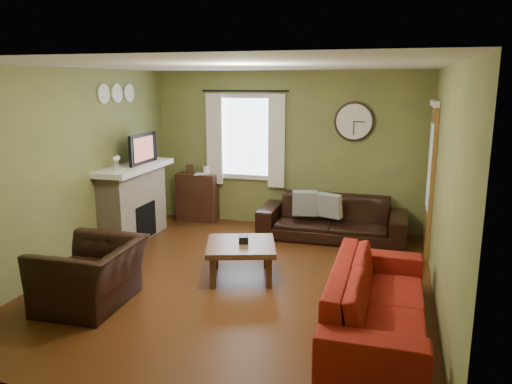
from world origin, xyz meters
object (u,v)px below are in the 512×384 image
(sofa_red, at_px, (378,300))
(armchair, at_px, (91,274))
(bookshelf, at_px, (197,197))
(coffee_table, at_px, (241,260))
(sofa_brown, at_px, (332,218))

(sofa_red, xyz_separation_m, armchair, (-3.06, -0.25, 0.01))
(bookshelf, relative_size, armchair, 0.78)
(armchair, xyz_separation_m, coffee_table, (1.34, 1.21, -0.13))
(bookshelf, xyz_separation_m, sofa_brown, (2.43, -0.38, -0.09))
(coffee_table, bearing_deg, armchair, -138.10)
(armchair, bearing_deg, coffee_table, 129.63)
(bookshelf, relative_size, sofa_red, 0.36)
(sofa_brown, relative_size, armchair, 2.09)
(sofa_red, relative_size, coffee_table, 2.75)
(sofa_brown, distance_m, coffee_table, 2.12)
(sofa_brown, height_order, armchair, armchair)
(armchair, bearing_deg, bookshelf, -178.84)
(coffee_table, bearing_deg, sofa_brown, 65.51)
(bookshelf, bearing_deg, armchair, -86.57)
(sofa_red, xyz_separation_m, coffee_table, (-1.72, 0.96, -0.11))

